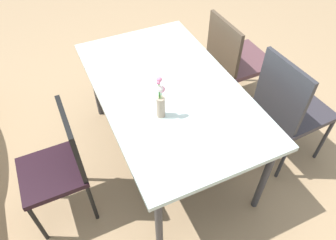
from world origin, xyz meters
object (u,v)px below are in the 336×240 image
at_px(dining_table, 168,93).
at_px(chair_far_side, 60,163).
at_px(chair_near_right, 235,57).
at_px(flower_vase, 161,101).
at_px(chair_near_left, 289,105).

height_order(dining_table, chair_far_side, chair_far_side).
height_order(chair_near_right, flower_vase, flower_vase).
distance_m(chair_near_right, chair_near_left, 0.72).
relative_size(chair_near_right, chair_near_left, 0.92).
distance_m(chair_far_side, chair_near_right, 1.73).
bearing_deg(dining_table, chair_near_left, -113.97).
bearing_deg(chair_far_side, dining_table, -80.45).
height_order(chair_near_right, chair_near_left, chair_near_left).
distance_m(dining_table, chair_near_left, 0.91).
distance_m(chair_far_side, chair_near_left, 1.67).
xyz_separation_m(dining_table, chair_near_right, (0.36, -0.82, -0.16)).
xyz_separation_m(chair_far_side, chair_near_right, (0.51, -1.66, 0.01)).
height_order(dining_table, chair_near_right, chair_near_right).
bearing_deg(flower_vase, chair_near_right, -58.94).
bearing_deg(chair_near_left, chair_far_side, -100.20).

